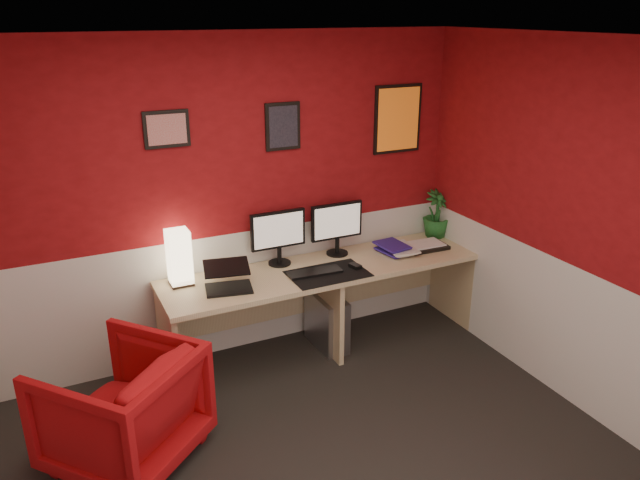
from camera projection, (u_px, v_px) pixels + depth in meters
The scene contains 23 objects.
ceiling at pixel (317, 42), 2.69m from camera, with size 4.00×3.50×0.01m, color white.
wall_back at pixel (217, 205), 4.61m from camera, with size 4.00×0.01×2.50m, color maroon.
wall_right at pixel (595, 237), 3.95m from camera, with size 0.01×3.50×2.50m, color maroon.
wainscot_back at pixel (223, 294), 4.87m from camera, with size 4.00×0.01×1.00m, color silver.
wainscot_right at pixel (577, 339), 4.22m from camera, with size 0.01×3.50×1.00m, color silver.
desk at pixel (325, 308), 4.94m from camera, with size 2.60×0.65×0.73m, color tan.
shoji_lamp at pixel (179, 259), 4.44m from camera, with size 0.16×0.16×0.40m, color #FFE5B2.
laptop at pixel (228, 276), 4.38m from camera, with size 0.33×0.23×0.22m, color black.
monitor_left at pixel (279, 230), 4.77m from camera, with size 0.45×0.06×0.58m, color black.
monitor_right at pixel (337, 221), 4.96m from camera, with size 0.45×0.06×0.58m, color black.
desk_mat at pixel (328, 274), 4.68m from camera, with size 0.60×0.38×0.01m, color black.
keyboard at pixel (315, 272), 4.68m from camera, with size 0.42×0.14×0.02m, color black.
mouse at pixel (355, 266), 4.77m from camera, with size 0.06×0.10×0.03m, color black.
book_bottom at pixel (384, 254), 5.04m from camera, with size 0.20×0.27×0.03m, color navy.
book_middle at pixel (387, 250), 5.03m from camera, with size 0.23×0.32×0.02m, color silver.
book_top at pixel (382, 248), 5.02m from camera, with size 0.21×0.28×0.03m, color navy.
zen_tray at pixel (425, 246), 5.19m from camera, with size 0.35×0.25×0.03m, color black.
potted_plant at pixel (436, 214), 5.38m from camera, with size 0.23×0.23×0.42m, color #19591E.
pc_tower at pixel (327, 321), 5.04m from camera, with size 0.20×0.45×0.45m, color #99999E.
armchair at pixel (123, 408), 3.70m from camera, with size 0.79×0.81×0.74m, color #AA0D11.
art_left at pixel (167, 129), 4.25m from camera, with size 0.32×0.02×0.26m, color red.
art_center at pixel (283, 126), 4.62m from camera, with size 0.28×0.02×0.36m, color black.
art_right at pixel (398, 119), 5.05m from camera, with size 0.44×0.02×0.56m, color orange.
Camera 1 is at (-1.22, -2.55, 2.64)m, focal length 34.28 mm.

